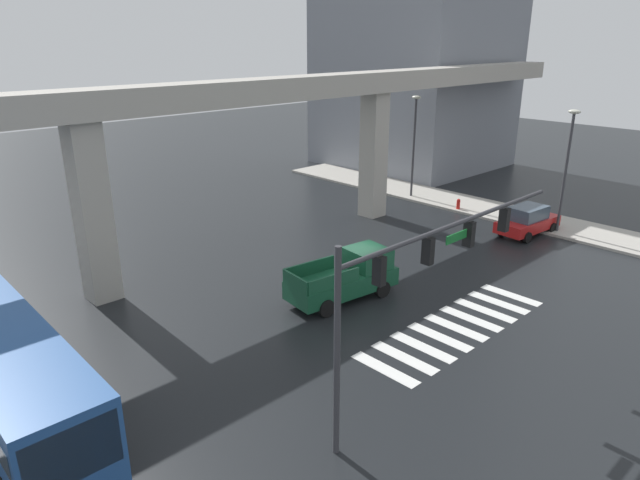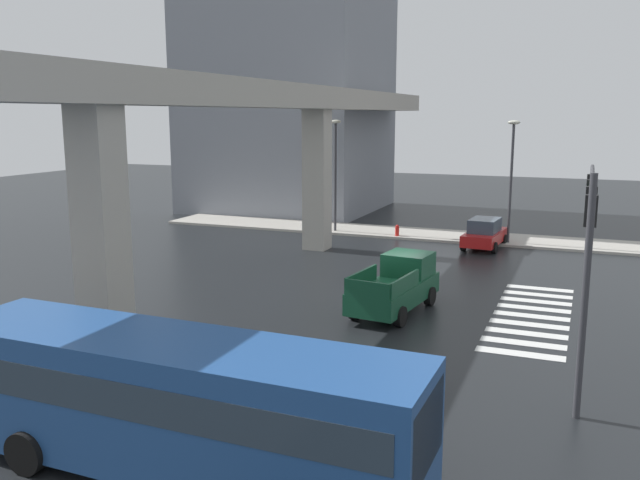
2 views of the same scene
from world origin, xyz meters
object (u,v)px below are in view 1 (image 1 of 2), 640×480
(pickup_truck, at_px, (348,277))
(street_lamp_near_corner, at_px, (568,157))
(city_bus, at_px, (7,370))
(sedan_red, at_px, (528,220))
(street_lamp_mid_block, at_px, (414,135))
(fire_hydrant, at_px, (458,205))
(traffic_signal_mast, at_px, (424,265))

(pickup_truck, bearing_deg, street_lamp_near_corner, -9.18)
(city_bus, bearing_deg, street_lamp_near_corner, -7.00)
(sedan_red, height_order, street_lamp_mid_block, street_lamp_mid_block)
(pickup_truck, bearing_deg, city_bus, 175.51)
(sedan_red, bearing_deg, street_lamp_mid_block, 81.05)
(street_lamp_mid_block, relative_size, fire_hydrant, 8.52)
(street_lamp_near_corner, relative_size, street_lamp_mid_block, 1.00)
(pickup_truck, xyz_separation_m, sedan_red, (13.91, -1.34, -0.14))
(fire_hydrant, bearing_deg, city_bus, -173.89)
(sedan_red, bearing_deg, traffic_signal_mast, -163.05)
(street_lamp_near_corner, distance_m, street_lamp_mid_block, 10.88)
(pickup_truck, distance_m, street_lamp_mid_block, 17.93)
(fire_hydrant, bearing_deg, street_lamp_near_corner, -86.54)
(city_bus, height_order, street_lamp_mid_block, street_lamp_mid_block)
(street_lamp_near_corner, bearing_deg, pickup_truck, 170.82)
(fire_hydrant, bearing_deg, traffic_signal_mast, -150.06)
(pickup_truck, bearing_deg, sedan_red, -5.52)
(sedan_red, bearing_deg, fire_hydrant, 78.31)
(city_bus, height_order, street_lamp_near_corner, street_lamp_near_corner)
(city_bus, xyz_separation_m, street_lamp_mid_block, (29.00, 7.32, 2.83))
(street_lamp_mid_block, bearing_deg, city_bus, -165.84)
(street_lamp_near_corner, bearing_deg, traffic_signal_mast, -167.54)
(sedan_red, xyz_separation_m, street_lamp_near_corner, (1.53, -1.15, 3.70))
(street_lamp_mid_block, height_order, fire_hydrant, street_lamp_mid_block)
(street_lamp_near_corner, relative_size, fire_hydrant, 8.52)
(city_bus, relative_size, fire_hydrant, 12.75)
(traffic_signal_mast, distance_m, fire_hydrant, 22.22)
(traffic_signal_mast, height_order, street_lamp_mid_block, street_lamp_mid_block)
(pickup_truck, xyz_separation_m, street_lamp_mid_block, (15.44, 8.38, 3.57))
(street_lamp_mid_block, bearing_deg, fire_hydrant, -95.37)
(sedan_red, height_order, street_lamp_near_corner, street_lamp_near_corner)
(pickup_truck, xyz_separation_m, fire_hydrant, (15.04, 4.13, -0.56))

